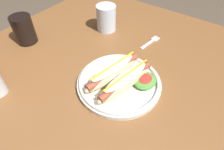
{
  "coord_description": "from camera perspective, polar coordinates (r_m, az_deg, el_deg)",
  "views": [
    {
      "loc": [
        -0.35,
        -0.39,
        1.24
      ],
      "look_at": [
        0.02,
        -0.12,
        0.77
      ],
      "focal_mm": 30.49,
      "sensor_mm": 36.0,
      "label": 1
    }
  ],
  "objects": [
    {
      "name": "fork",
      "position": [
        0.87,
        11.65,
        9.73
      ],
      "size": [
        0.12,
        0.04,
        0.0
      ],
      "rotation": [
        0.0,
        0.0,
        -0.15
      ],
      "color": "silver",
      "rests_on": "dining_table"
    },
    {
      "name": "water_cup",
      "position": [
        0.91,
        -1.76,
        16.71
      ],
      "size": [
        0.09,
        0.09,
        0.12
      ],
      "primitive_type": "cylinder",
      "color": "silver",
      "rests_on": "dining_table"
    },
    {
      "name": "hot_dog_plate",
      "position": [
        0.64,
        2.5,
        -1.42
      ],
      "size": [
        0.29,
        0.29,
        0.08
      ],
      "color": "silver",
      "rests_on": "dining_table"
    },
    {
      "name": "dining_table",
      "position": [
        0.79,
        -7.54,
        -3.41
      ],
      "size": [
        1.27,
        1.0,
        0.74
      ],
      "color": "brown",
      "rests_on": "ground_plane"
    },
    {
      "name": "soda_cup",
      "position": [
        0.9,
        -24.93,
        12.26
      ],
      "size": [
        0.09,
        0.09,
        0.12
      ],
      "primitive_type": "cylinder",
      "color": "black",
      "rests_on": "dining_table"
    }
  ]
}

